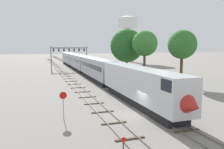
# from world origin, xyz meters

# --- Properties ---
(ground_plane) EXTENTS (400.00, 400.00, 0.00)m
(ground_plane) POSITION_xyz_m (0.00, 0.00, 0.00)
(ground_plane) COLOR gray
(track_main) EXTENTS (2.60, 200.00, 0.16)m
(track_main) POSITION_xyz_m (2.00, 60.00, 0.07)
(track_main) COLOR slate
(track_main) RESTS_ON ground
(track_near) EXTENTS (2.60, 160.00, 0.16)m
(track_near) POSITION_xyz_m (-3.50, 40.00, 0.07)
(track_near) COLOR slate
(track_near) RESTS_ON ground
(passenger_train) EXTENTS (3.04, 86.58, 4.80)m
(passenger_train) POSITION_xyz_m (2.00, 36.92, 2.60)
(passenger_train) COLOR silver
(passenger_train) RESTS_ON ground
(signal_gantry) EXTENTS (12.10, 0.49, 7.55)m
(signal_gantry) POSITION_xyz_m (-0.25, 52.05, 5.61)
(signal_gantry) COLOR #999BA0
(signal_gantry) RESTS_ON ground
(water_tower) EXTENTS (9.82, 9.82, 22.28)m
(water_tower) POSITION_xyz_m (32.42, 82.08, 17.46)
(water_tower) COLOR beige
(water_tower) RESTS_ON ground
(stop_sign) EXTENTS (0.76, 0.08, 2.88)m
(stop_sign) POSITION_xyz_m (-8.00, 1.03, 1.87)
(stop_sign) COLOR gray
(stop_sign) RESTS_ON ground
(trackside_tree_left) EXTENTS (5.60, 5.60, 10.66)m
(trackside_tree_left) POSITION_xyz_m (16.47, 15.32, 7.80)
(trackside_tree_left) COLOR brown
(trackside_tree_left) RESTS_ON ground
(trackside_tree_mid) EXTENTS (8.64, 8.64, 11.95)m
(trackside_tree_mid) POSITION_xyz_m (12.05, 32.76, 7.61)
(trackside_tree_mid) COLOR brown
(trackside_tree_mid) RESTS_ON ground
(trackside_tree_right) EXTENTS (6.02, 6.02, 11.18)m
(trackside_tree_right) POSITION_xyz_m (13.85, 26.13, 8.12)
(trackside_tree_right) COLOR brown
(trackside_tree_right) RESTS_ON ground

